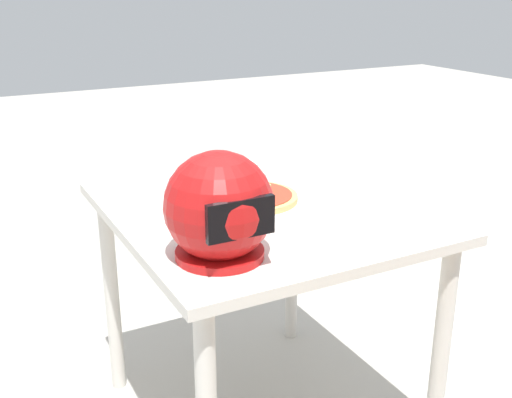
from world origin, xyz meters
TOP-DOWN VIEW (x-y plane):
  - dining_table at (0.00, 0.00)m, footprint 0.85×0.95m
  - pizza_plate at (0.02, -0.03)m, footprint 0.32×0.32m
  - pizza at (0.02, -0.04)m, footprint 0.28×0.28m
  - motorcycle_helmet at (0.26, 0.27)m, footprint 0.27×0.27m

SIDE VIEW (x-z plane):
  - dining_table at x=0.00m, z-range 0.28..1.05m
  - pizza_plate at x=0.02m, z-range 0.77..0.79m
  - pizza at x=0.02m, z-range 0.77..0.82m
  - motorcycle_helmet at x=0.26m, z-range 0.77..1.03m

